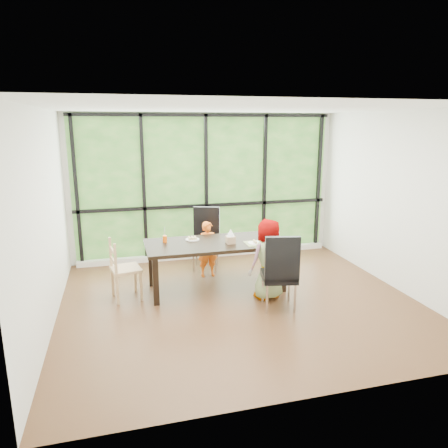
{
  "coord_description": "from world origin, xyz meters",
  "views": [
    {
      "loc": [
        -1.63,
        -5.32,
        2.5
      ],
      "look_at": [
        -0.11,
        0.47,
        1.05
      ],
      "focal_mm": 33.26,
      "sensor_mm": 36.0,
      "label": 1
    }
  ],
  "objects_px": {
    "dining_table": "(216,265)",
    "green_cup": "(277,239)",
    "plate_far": "(192,239)",
    "white_mug": "(277,235)",
    "chair_window_leather": "(206,239)",
    "plate_near": "(255,243)",
    "orange_cup": "(165,239)",
    "chair_end_beech": "(126,269)",
    "tissue_box": "(231,240)",
    "child_older": "(267,259)",
    "child_toddler": "(208,249)",
    "chair_interior_leather": "(279,271)"
  },
  "relations": [
    {
      "from": "chair_interior_leather",
      "to": "dining_table",
      "type": "bearing_deg",
      "value": -41.59
    },
    {
      "from": "chair_interior_leather",
      "to": "plate_far",
      "type": "height_order",
      "value": "chair_interior_leather"
    },
    {
      "from": "dining_table",
      "to": "chair_interior_leather",
      "type": "distance_m",
      "value": 1.13
    },
    {
      "from": "chair_interior_leather",
      "to": "orange_cup",
      "type": "relative_size",
      "value": 10.58
    },
    {
      "from": "orange_cup",
      "to": "green_cup",
      "type": "height_order",
      "value": "green_cup"
    },
    {
      "from": "plate_near",
      "to": "green_cup",
      "type": "relative_size",
      "value": 1.75
    },
    {
      "from": "green_cup",
      "to": "tissue_box",
      "type": "relative_size",
      "value": 0.93
    },
    {
      "from": "white_mug",
      "to": "dining_table",
      "type": "bearing_deg",
      "value": -178.41
    },
    {
      "from": "child_toddler",
      "to": "plate_far",
      "type": "bearing_deg",
      "value": -135.15
    },
    {
      "from": "plate_far",
      "to": "white_mug",
      "type": "distance_m",
      "value": 1.34
    },
    {
      "from": "child_older",
      "to": "orange_cup",
      "type": "xyz_separation_m",
      "value": [
        -1.38,
        0.72,
        0.21
      ]
    },
    {
      "from": "plate_far",
      "to": "tissue_box",
      "type": "height_order",
      "value": "tissue_box"
    },
    {
      "from": "plate_far",
      "to": "white_mug",
      "type": "relative_size",
      "value": 2.55
    },
    {
      "from": "chair_window_leather",
      "to": "green_cup",
      "type": "xyz_separation_m",
      "value": [
        0.84,
        -1.2,
        0.27
      ]
    },
    {
      "from": "child_older",
      "to": "green_cup",
      "type": "height_order",
      "value": "child_older"
    },
    {
      "from": "child_toddler",
      "to": "child_older",
      "type": "bearing_deg",
      "value": -63.1
    },
    {
      "from": "chair_end_beech",
      "to": "child_older",
      "type": "relative_size",
      "value": 0.76
    },
    {
      "from": "dining_table",
      "to": "child_older",
      "type": "height_order",
      "value": "child_older"
    },
    {
      "from": "chair_end_beech",
      "to": "green_cup",
      "type": "bearing_deg",
      "value": -107.61
    },
    {
      "from": "child_older",
      "to": "chair_end_beech",
      "type": "bearing_deg",
      "value": -30.22
    },
    {
      "from": "dining_table",
      "to": "plate_far",
      "type": "distance_m",
      "value": 0.54
    },
    {
      "from": "dining_table",
      "to": "chair_interior_leather",
      "type": "bearing_deg",
      "value": -53.06
    },
    {
      "from": "child_toddler",
      "to": "orange_cup",
      "type": "bearing_deg",
      "value": -155.99
    },
    {
      "from": "child_toddler",
      "to": "tissue_box",
      "type": "bearing_deg",
      "value": -76.81
    },
    {
      "from": "chair_interior_leather",
      "to": "white_mug",
      "type": "bearing_deg",
      "value": -98.12
    },
    {
      "from": "chair_end_beech",
      "to": "plate_far",
      "type": "relative_size",
      "value": 4.24
    },
    {
      "from": "dining_table",
      "to": "tissue_box",
      "type": "xyz_separation_m",
      "value": [
        0.2,
        -0.12,
        0.43
      ]
    },
    {
      "from": "chair_end_beech",
      "to": "green_cup",
      "type": "relative_size",
      "value": 7.47
    },
    {
      "from": "plate_far",
      "to": "tissue_box",
      "type": "xyz_separation_m",
      "value": [
        0.52,
        -0.33,
        0.05
      ]
    },
    {
      "from": "plate_far",
      "to": "white_mug",
      "type": "height_order",
      "value": "white_mug"
    },
    {
      "from": "chair_window_leather",
      "to": "plate_far",
      "type": "bearing_deg",
      "value": -98.64
    },
    {
      "from": "chair_end_beech",
      "to": "child_toddler",
      "type": "xyz_separation_m",
      "value": [
        1.35,
        0.59,
        0.02
      ]
    },
    {
      "from": "chair_window_leather",
      "to": "chair_interior_leather",
      "type": "xyz_separation_m",
      "value": [
        0.64,
        -1.8,
        0.0
      ]
    },
    {
      "from": "child_older",
      "to": "plate_far",
      "type": "relative_size",
      "value": 5.58
    },
    {
      "from": "dining_table",
      "to": "plate_far",
      "type": "relative_size",
      "value": 9.99
    },
    {
      "from": "chair_end_beech",
      "to": "orange_cup",
      "type": "relative_size",
      "value": 8.82
    },
    {
      "from": "white_mug",
      "to": "tissue_box",
      "type": "distance_m",
      "value": 0.82
    },
    {
      "from": "child_toddler",
      "to": "white_mug",
      "type": "distance_m",
      "value": 1.18
    },
    {
      "from": "child_toddler",
      "to": "plate_near",
      "type": "bearing_deg",
      "value": -58.2
    },
    {
      "from": "child_toddler",
      "to": "green_cup",
      "type": "bearing_deg",
      "value": -47.52
    },
    {
      "from": "dining_table",
      "to": "chair_end_beech",
      "type": "xyz_separation_m",
      "value": [
        -1.35,
        -0.02,
        0.08
      ]
    },
    {
      "from": "child_toddler",
      "to": "plate_near",
      "type": "distance_m",
      "value": 1.01
    },
    {
      "from": "dining_table",
      "to": "green_cup",
      "type": "distance_m",
      "value": 1.02
    },
    {
      "from": "orange_cup",
      "to": "plate_far",
      "type": "bearing_deg",
      "value": 3.35
    },
    {
      "from": "dining_table",
      "to": "tissue_box",
      "type": "bearing_deg",
      "value": -31.35
    },
    {
      "from": "chair_interior_leather",
      "to": "white_mug",
      "type": "xyz_separation_m",
      "value": [
        0.33,
        0.92,
        0.25
      ]
    },
    {
      "from": "chair_window_leather",
      "to": "green_cup",
      "type": "distance_m",
      "value": 1.49
    },
    {
      "from": "plate_near",
      "to": "orange_cup",
      "type": "xyz_separation_m",
      "value": [
        -1.3,
        0.41,
        0.04
      ]
    },
    {
      "from": "child_older",
      "to": "tissue_box",
      "type": "distance_m",
      "value": 0.63
    },
    {
      "from": "dining_table",
      "to": "chair_end_beech",
      "type": "height_order",
      "value": "chair_end_beech"
    }
  ]
}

